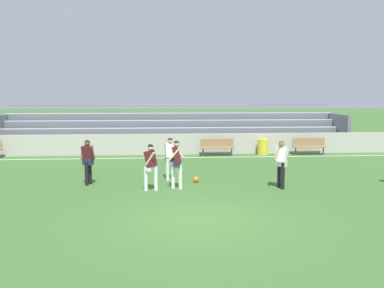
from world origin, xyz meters
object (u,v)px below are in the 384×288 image
player_white_pressing_high (170,155)px  soccer_ball (196,179)px  bench_far_right (217,146)px  bench_near_wall_gap (309,145)px  player_white_challenging (281,160)px  player_dark_wide_right (151,163)px  bleacher_stand (173,130)px  player_dark_wide_left (88,158)px  trash_bin (263,147)px  player_dark_on_ball (177,160)px

player_white_pressing_high → soccer_ball: size_ratio=7.51×
bench_far_right → bench_near_wall_gap: size_ratio=1.00×
player_white_challenging → player_dark_wide_right: bearing=-179.8°
bleacher_stand → bench_far_right: bearing=-53.8°
player_dark_wide_left → player_white_challenging: bearing=-9.0°
player_dark_wide_right → player_white_challenging: bearing=0.2°
trash_bin → bleacher_stand: bearing=148.8°
bleacher_stand → soccer_ball: bearing=-86.6°
bench_near_wall_gap → player_dark_on_ball: size_ratio=1.05×
player_dark_wide_right → trash_bin: bearing=53.5°
bench_far_right → player_white_pressing_high: 6.62m
trash_bin → player_white_pressing_high: 8.15m
bench_far_right → player_dark_wide_right: 8.54m
bleacher_stand → player_dark_wide_left: bearing=-109.2°
bench_far_right → player_white_pressing_high: bearing=-113.8°
bench_far_right → player_white_pressing_high: (-2.67, -6.04, 0.44)m
bleacher_stand → trash_bin: (4.84, -2.93, -0.71)m
player_dark_on_ball → player_white_challenging: (3.70, -0.20, -0.00)m
bench_far_right → bench_near_wall_gap: same height
bench_far_right → trash_bin: size_ratio=2.10×
bleacher_stand → player_dark_wide_right: size_ratio=12.80×
player_dark_wide_left → player_white_challenging: size_ratio=0.97×
bench_far_right → player_dark_wide_left: bearing=-130.4°
player_white_pressing_high → bleacher_stand: bearing=87.6°
bench_near_wall_gap → soccer_ball: (-6.81, -6.61, -0.44)m
player_dark_on_ball → player_dark_wide_right: (-0.90, -0.21, -0.06)m
trash_bin → player_dark_on_ball: (-5.03, -7.81, 0.60)m
bench_far_right → player_dark_on_ball: player_dark_on_ball is taller
bleacher_stand → player_white_pressing_high: (-0.38, -9.16, -0.15)m
trash_bin → soccer_ball: 8.03m
bleacher_stand → player_dark_wide_left: size_ratio=12.47×
player_dark_wide_right → player_dark_wide_left: bearing=154.5°
bench_near_wall_gap → trash_bin: 2.55m
player_dark_wide_left → player_white_challenging: player_white_challenging is taller
trash_bin → bench_far_right: bearing=-175.7°
bleacher_stand → player_white_pressing_high: bleacher_stand is taller
player_dark_wide_left → bench_near_wall_gap: bearing=31.8°
bench_near_wall_gap → player_white_challenging: size_ratio=1.05×
soccer_ball → bench_far_right: bearing=75.5°
bleacher_stand → player_white_pressing_high: 9.17m
trash_bin → player_white_challenging: player_white_challenging is taller
trash_bin → soccer_ball: bearing=-122.1°
player_white_challenging → soccer_ball: (-2.93, 1.21, -0.92)m
player_white_pressing_high → player_dark_wide_right: 1.93m
bench_far_right → player_dark_wide_right: (-3.38, -7.83, 0.42)m
soccer_ball → bleacher_stand: bearing=93.4°
player_white_pressing_high → player_dark_wide_left: size_ratio=0.99×
player_dark_on_ball → trash_bin: bearing=57.2°
trash_bin → player_white_pressing_high: (-5.22, -6.23, 0.55)m
bench_near_wall_gap → player_dark_wide_right: bearing=-137.3°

